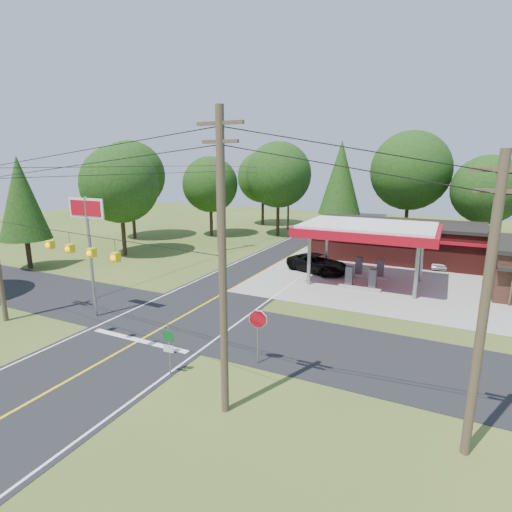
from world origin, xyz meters
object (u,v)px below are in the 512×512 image
at_px(sedan_car, 437,261).
at_px(big_stop_sign, 88,227).
at_px(suv_car, 318,263).
at_px(octagonal_stop_sign, 258,323).
at_px(gas_canopy, 368,231).

xyz_separation_m(sedan_car, big_stop_sign, (-19.06, -23.01, 5.16)).
height_order(suv_car, octagonal_stop_sign, octagonal_stop_sign).
relative_size(sedan_car, big_stop_sign, 0.47).
relative_size(gas_canopy, suv_car, 1.85).
xyz_separation_m(gas_canopy, suv_car, (-4.50, 1.50, -3.47)).
height_order(gas_canopy, suv_car, gas_canopy).
bearing_deg(gas_canopy, suv_car, 161.56).
bearing_deg(suv_car, sedan_car, -36.17).
xyz_separation_m(suv_car, octagonal_stop_sign, (2.50, -17.51, 1.32)).
bearing_deg(octagonal_stop_sign, suv_car, 98.12).
distance_m(sedan_car, octagonal_stop_sign, 25.08).
bearing_deg(octagonal_stop_sign, big_stop_sign, 175.22).
xyz_separation_m(gas_canopy, big_stop_sign, (-14.00, -15.01, 1.50)).
bearing_deg(gas_canopy, octagonal_stop_sign, -97.12).
bearing_deg(octagonal_stop_sign, sedan_car, 73.63).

